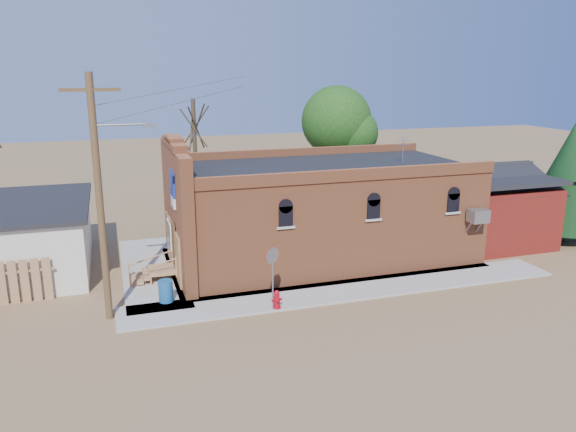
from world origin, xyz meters
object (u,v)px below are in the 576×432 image
object	(u,v)px
stop_sign	(273,261)
fire_hydrant	(277,299)
utility_pole	(101,194)
brick_bar	(315,212)
trash_barrel	(166,291)

from	to	relation	value
stop_sign	fire_hydrant	bearing A→B (deg)	-10.67
fire_hydrant	stop_sign	xyz separation A→B (m)	(-0.16, 0.00, 1.57)
fire_hydrant	utility_pole	bearing A→B (deg)	148.30
brick_bar	fire_hydrant	xyz separation A→B (m)	(-3.64, -5.50, -1.90)
brick_bar	fire_hydrant	distance (m)	6.86
utility_pole	fire_hydrant	size ratio (longest dim) A/B	12.24
brick_bar	stop_sign	size ratio (longest dim) A/B	6.52
stop_sign	trash_barrel	distance (m)	4.59
utility_pole	fire_hydrant	bearing A→B (deg)	-11.07
trash_barrel	stop_sign	bearing A→B (deg)	-27.02
utility_pole	fire_hydrant	xyz separation A→B (m)	(6.15, -1.20, -4.33)
utility_pole	trash_barrel	distance (m)	4.82
brick_bar	trash_barrel	distance (m)	8.63
brick_bar	utility_pole	xyz separation A→B (m)	(-9.79, -4.29, 2.43)
brick_bar	trash_barrel	bearing A→B (deg)	-155.32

